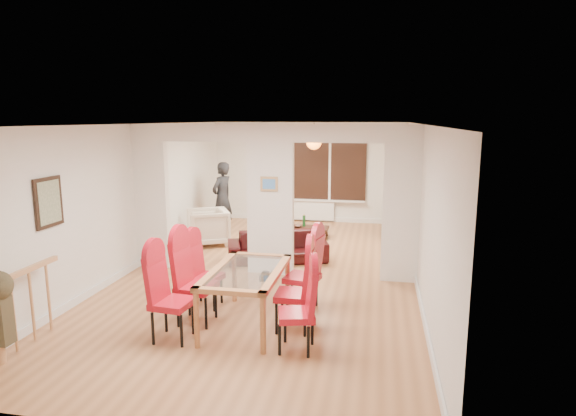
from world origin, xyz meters
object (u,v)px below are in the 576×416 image
(dining_chair_ra, at_px, (296,308))
(person, at_px, (222,198))
(dining_chair_rb, at_px, (293,288))
(sofa, at_px, (277,247))
(dining_table, at_px, (247,297))
(television, at_px, (385,221))
(dining_chair_lc, at_px, (206,272))
(coffee_table, at_px, (306,232))
(armchair, at_px, (208,227))
(dining_chair_rc, at_px, (302,272))
(dining_chair_la, at_px, (172,296))
(dining_chair_lb, at_px, (196,281))
(bowl, at_px, (298,226))
(bottle, at_px, (304,220))

(dining_chair_ra, height_order, person, person)
(dining_chair_rb, xyz_separation_m, sofa, (-0.83, 2.95, -0.28))
(dining_chair_rb, height_order, person, person)
(dining_table, height_order, person, person)
(television, bearing_deg, dining_chair_lc, 150.55)
(dining_chair_lc, xyz_separation_m, dining_chair_rb, (1.37, -0.54, 0.04))
(dining_chair_lc, xyz_separation_m, coffee_table, (0.78, 4.37, -0.39))
(armchair, height_order, person, person)
(coffee_table, bearing_deg, dining_chair_lc, -100.10)
(dining_chair_rc, height_order, person, person)
(dining_chair_ra, distance_m, dining_chair_rb, 0.57)
(dining_chair_la, bearing_deg, dining_table, 44.25)
(dining_chair_lb, xyz_separation_m, bowl, (0.54, 4.85, -0.32))
(dining_chair_lb, bearing_deg, person, 111.33)
(dining_chair_rc, relative_size, television, 1.05)
(armchair, relative_size, bowl, 4.28)
(sofa, distance_m, coffee_table, 1.98)
(dining_chair_rc, relative_size, armchair, 1.32)
(dining_table, xyz_separation_m, dining_chair_lc, (-0.74, 0.49, 0.13))
(dining_chair_rb, xyz_separation_m, person, (-2.61, 5.01, 0.29))
(armchair, distance_m, bowl, 2.05)
(dining_chair_lb, xyz_separation_m, dining_chair_lc, (-0.07, 0.56, -0.07))
(dining_chair_rc, height_order, television, dining_chair_rc)
(bowl, bearing_deg, coffee_table, 25.71)
(dining_chair_lb, relative_size, armchair, 1.37)
(armchair, bearing_deg, dining_chair_lb, -9.51)
(dining_table, height_order, dining_chair_lc, dining_chair_lc)
(television, height_order, bottle, television)
(dining_chair_lb, height_order, television, dining_chair_lb)
(coffee_table, relative_size, bottle, 3.85)
(coffee_table, bearing_deg, person, 177.05)
(dining_chair_lc, bearing_deg, television, 73.41)
(dining_table, bearing_deg, bottle, 90.05)
(dining_chair_rb, height_order, coffee_table, dining_chair_rb)
(person, distance_m, bottle, 2.03)
(television, height_order, coffee_table, television)
(dining_chair_lb, xyz_separation_m, person, (-1.31, 5.03, 0.26))
(dining_chair_rb, bearing_deg, person, 116.54)
(dining_chair_rc, height_order, bottle, dining_chair_rc)
(dining_chair_ra, xyz_separation_m, person, (-2.75, 5.56, 0.33))
(dining_chair_lb, distance_m, person, 5.21)
(dining_chair_lb, relative_size, coffee_table, 1.12)
(dining_chair_lc, bearing_deg, dining_chair_lb, -72.45)
(dining_table, height_order, dining_chair_rc, dining_chair_rc)
(bowl, bearing_deg, dining_chair_la, -96.83)
(coffee_table, distance_m, bowl, 0.24)
(dining_chair_rb, xyz_separation_m, television, (1.20, 5.55, -0.25))
(dining_table, distance_m, bowl, 4.79)
(person, bearing_deg, bottle, 109.63)
(dining_chair_rc, distance_m, person, 5.09)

